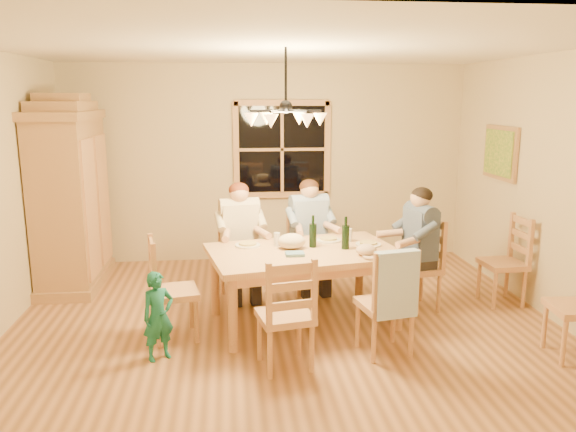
{
  "coord_description": "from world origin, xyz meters",
  "views": [
    {
      "loc": [
        -0.54,
        -5.24,
        2.26
      ],
      "look_at": [
        0.03,
        0.1,
        1.12
      ],
      "focal_mm": 35.0,
      "sensor_mm": 36.0,
      "label": 1
    }
  ],
  "objects": [
    {
      "name": "floor",
      "position": [
        0.0,
        0.0,
        0.0
      ],
      "size": [
        5.5,
        5.5,
        0.0
      ],
      "primitive_type": "plane",
      "color": "brown",
      "rests_on": "ground"
    },
    {
      "name": "ceiling",
      "position": [
        0.0,
        0.0,
        2.7
      ],
      "size": [
        5.5,
        5.0,
        0.02
      ],
      "primitive_type": "cube",
      "color": "white",
      "rests_on": "wall_back"
    },
    {
      "name": "wall_back",
      "position": [
        0.0,
        2.5,
        1.35
      ],
      "size": [
        5.5,
        0.02,
        2.7
      ],
      "primitive_type": "cube",
      "color": "#CABA8E",
      "rests_on": "floor"
    },
    {
      "name": "wall_right",
      "position": [
        2.75,
        0.0,
        1.35
      ],
      "size": [
        0.02,
        5.0,
        2.7
      ],
      "primitive_type": "cube",
      "color": "#CABA8E",
      "rests_on": "floor"
    },
    {
      "name": "window",
      "position": [
        0.2,
        2.47,
        1.55
      ],
      "size": [
        1.3,
        0.06,
        1.3
      ],
      "color": "black",
      "rests_on": "wall_back"
    },
    {
      "name": "painting",
      "position": [
        2.71,
        1.2,
        1.6
      ],
      "size": [
        0.06,
        0.78,
        0.64
      ],
      "color": "olive",
      "rests_on": "wall_right"
    },
    {
      "name": "chandelier",
      "position": [
        -0.0,
        0.0,
        2.08
      ],
      "size": [
        0.77,
        0.68,
        0.71
      ],
      "color": "black",
      "rests_on": "ceiling"
    },
    {
      "name": "armoire",
      "position": [
        -2.42,
        1.6,
        1.06
      ],
      "size": [
        0.66,
        1.4,
        2.3
      ],
      "color": "olive",
      "rests_on": "floor"
    },
    {
      "name": "dining_table",
      "position": [
        0.19,
        0.12,
        0.66
      ],
      "size": [
        2.03,
        1.47,
        0.76
      ],
      "rotation": [
        0.0,
        0.0,
        0.19
      ],
      "color": "tan",
      "rests_on": "floor"
    },
    {
      "name": "chair_far_left",
      "position": [
        -0.43,
        0.89,
        0.3
      ],
      "size": [
        0.51,
        0.5,
        0.99
      ],
      "rotation": [
        0.0,
        0.0,
        3.33
      ],
      "color": "#B87E51",
      "rests_on": "floor"
    },
    {
      "name": "chair_far_right",
      "position": [
        0.38,
        1.05,
        0.3
      ],
      "size": [
        0.51,
        0.5,
        0.99
      ],
      "rotation": [
        0.0,
        0.0,
        3.33
      ],
      "color": "#B87E51",
      "rests_on": "floor"
    },
    {
      "name": "chair_near_left",
      "position": [
        -0.09,
        -0.83,
        0.3
      ],
      "size": [
        0.51,
        0.5,
        0.99
      ],
      "rotation": [
        0.0,
        0.0,
        0.19
      ],
      "color": "#B87E51",
      "rests_on": "floor"
    },
    {
      "name": "chair_near_right",
      "position": [
        0.82,
        -0.65,
        0.3
      ],
      "size": [
        0.51,
        0.5,
        0.99
      ],
      "rotation": [
        0.0,
        0.0,
        0.19
      ],
      "color": "#B87E51",
      "rests_on": "floor"
    },
    {
      "name": "chair_end_left",
      "position": [
        -1.07,
        -0.13,
        0.3
      ],
      "size": [
        0.5,
        0.51,
        0.99
      ],
      "rotation": [
        0.0,
        0.0,
        -1.38
      ],
      "color": "#B87E51",
      "rests_on": "floor"
    },
    {
      "name": "chair_end_right",
      "position": [
        1.46,
        0.37,
        0.3
      ],
      "size": [
        0.5,
        0.51,
        0.99
      ],
      "rotation": [
        0.0,
        0.0,
        1.76
      ],
      "color": "#B87E51",
      "rests_on": "floor"
    },
    {
      "name": "adult_woman",
      "position": [
        -0.43,
        0.89,
        0.84
      ],
      "size": [
        0.45,
        0.49,
        0.87
      ],
      "rotation": [
        0.0,
        0.0,
        3.33
      ],
      "color": "beige",
      "rests_on": "floor"
    },
    {
      "name": "adult_plaid_man",
      "position": [
        0.38,
        1.05,
        0.84
      ],
      "size": [
        0.45,
        0.49,
        0.87
      ],
      "rotation": [
        0.0,
        0.0,
        3.33
      ],
      "color": "#385D9C",
      "rests_on": "floor"
    },
    {
      "name": "adult_slate_man",
      "position": [
        1.46,
        0.37,
        0.84
      ],
      "size": [
        0.49,
        0.45,
        0.87
      ],
      "rotation": [
        0.0,
        0.0,
        1.76
      ],
      "color": "#43506C",
      "rests_on": "floor"
    },
    {
      "name": "towel",
      "position": [
        0.85,
        -0.84,
        0.7
      ],
      "size": [
        0.39,
        0.17,
        0.58
      ],
      "primitive_type": "cube",
      "rotation": [
        0.0,
        0.0,
        0.19
      ],
      "color": "#A6BFE1",
      "rests_on": "chair_near_right"
    },
    {
      "name": "wine_bottle_a",
      "position": [
        0.3,
        0.23,
        0.93
      ],
      "size": [
        0.08,
        0.08,
        0.33
      ],
      "primitive_type": "cylinder",
      "color": "black",
      "rests_on": "dining_table"
    },
    {
      "name": "wine_bottle_b",
      "position": [
        0.61,
        0.13,
        0.93
      ],
      "size": [
        0.08,
        0.08,
        0.33
      ],
      "primitive_type": "cylinder",
      "color": "black",
      "rests_on": "dining_table"
    },
    {
      "name": "plate_woman",
      "position": [
        -0.36,
        0.33,
        0.77
      ],
      "size": [
        0.26,
        0.26,
        0.02
      ],
      "primitive_type": "cylinder",
      "color": "white",
      "rests_on": "dining_table"
    },
    {
      "name": "plate_plaid",
      "position": [
        0.5,
        0.45,
        0.77
      ],
      "size": [
        0.26,
        0.26,
        0.02
      ],
      "primitive_type": "cylinder",
      "color": "white",
      "rests_on": "dining_table"
    },
    {
      "name": "plate_slate",
      "position": [
        0.88,
        0.23,
        0.77
      ],
      "size": [
        0.26,
        0.26,
        0.02
      ],
      "primitive_type": "cylinder",
      "color": "white",
      "rests_on": "dining_table"
    },
    {
      "name": "wine_glass_a",
      "position": [
        -0.06,
        0.3,
        0.83
      ],
      "size": [
        0.06,
        0.06,
        0.14
      ],
      "primitive_type": "cylinder",
      "color": "silver",
      "rests_on": "dining_table"
    },
    {
      "name": "wine_glass_b",
      "position": [
        0.71,
        0.4,
        0.83
      ],
      "size": [
        0.06,
        0.06,
        0.14
      ],
      "primitive_type": "cylinder",
      "color": "silver",
      "rests_on": "dining_table"
    },
    {
      "name": "cap",
      "position": [
        0.77,
        -0.13,
        0.82
      ],
      "size": [
        0.2,
        0.2,
        0.11
      ],
      "primitive_type": "ellipsoid",
      "color": "tan",
      "rests_on": "dining_table"
    },
    {
      "name": "napkin",
      "position": [
        0.08,
        -0.07,
        0.78
      ],
      "size": [
        0.2,
        0.17,
        0.03
      ],
      "primitive_type": "cube",
      "rotation": [
        0.0,
        0.0,
        0.19
      ],
      "color": "slate",
      "rests_on": "dining_table"
    },
    {
      "name": "cloth_bundle",
      "position": [
        0.08,
        0.19,
        0.84
      ],
      "size": [
        0.28,
        0.22,
        0.15
      ],
      "primitive_type": "ellipsoid",
      "color": "#CBB493",
      "rests_on": "dining_table"
    },
    {
      "name": "child",
      "position": [
        -1.17,
        -0.57,
        0.4
      ],
      "size": [
        0.35,
        0.31,
        0.79
      ],
      "primitive_type": "imported",
      "rotation": [
        0.0,
        0.0,
        0.55
      ],
      "color": "#176B5B",
      "rests_on": "floor"
    },
    {
      "name": "chair_spare_front",
      "position": [
        2.45,
        -0.92,
        0.3
      ],
      "size": [
        0.46,
        0.48,
        0.99
      ],
      "rotation": [
        0.0,
        0.0,
        1.47
      ],
      "color": "#B87E51",
      "rests_on": "floor"
    },
    {
      "name": "chair_spare_back",
      "position": [
        2.45,
        0.42,
        0.3
      ],
      "size": [
        0.44,
        0.46,
        0.99
      ],
      "rotation": [
        0.0,
        0.0,
        1.61
      ],
      "color": "#B87E51",
      "rests_on": "floor"
    }
  ]
}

